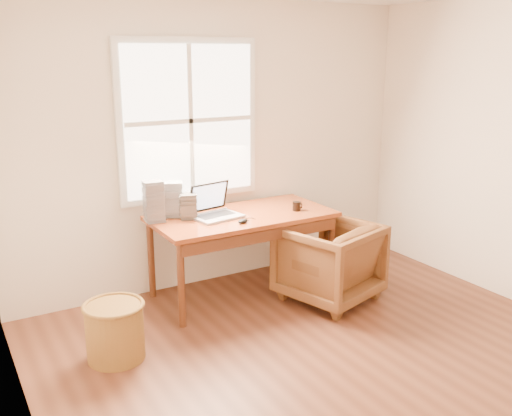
{
  "coord_description": "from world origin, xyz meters",
  "views": [
    {
      "loc": [
        -2.33,
        -2.45,
        2.13
      ],
      "look_at": [
        0.05,
        1.65,
        0.83
      ],
      "focal_mm": 40.0,
      "sensor_mm": 36.0,
      "label": 1
    }
  ],
  "objects_px": {
    "desk": "(242,216)",
    "wicker_stool": "(115,332)",
    "cd_stack_a": "(174,199)",
    "armchair": "(329,262)",
    "coffee_mug": "(297,206)",
    "laptop": "(217,202)"
  },
  "relations": [
    {
      "from": "desk",
      "to": "wicker_stool",
      "type": "bearing_deg",
      "value": -157.55
    },
    {
      "from": "desk",
      "to": "cd_stack_a",
      "type": "bearing_deg",
      "value": 157.41
    },
    {
      "from": "armchair",
      "to": "coffee_mug",
      "type": "bearing_deg",
      "value": -88.33
    },
    {
      "from": "laptop",
      "to": "cd_stack_a",
      "type": "bearing_deg",
      "value": 132.69
    },
    {
      "from": "desk",
      "to": "laptop",
      "type": "relative_size",
      "value": 3.88
    },
    {
      "from": "coffee_mug",
      "to": "desk",
      "type": "bearing_deg",
      "value": 149.85
    },
    {
      "from": "wicker_stool",
      "to": "cd_stack_a",
      "type": "xyz_separation_m",
      "value": [
        0.8,
        0.78,
        0.7
      ]
    },
    {
      "from": "armchair",
      "to": "coffee_mug",
      "type": "height_order",
      "value": "coffee_mug"
    },
    {
      "from": "armchair",
      "to": "cd_stack_a",
      "type": "distance_m",
      "value": 1.46
    },
    {
      "from": "laptop",
      "to": "cd_stack_a",
      "type": "height_order",
      "value": "cd_stack_a"
    },
    {
      "from": "cd_stack_a",
      "to": "coffee_mug",
      "type": "bearing_deg",
      "value": -19.97
    },
    {
      "from": "armchair",
      "to": "laptop",
      "type": "height_order",
      "value": "laptop"
    },
    {
      "from": "laptop",
      "to": "coffee_mug",
      "type": "relative_size",
      "value": 4.98
    },
    {
      "from": "wicker_stool",
      "to": "laptop",
      "type": "distance_m",
      "value": 1.41
    },
    {
      "from": "desk",
      "to": "coffee_mug",
      "type": "bearing_deg",
      "value": -16.87
    },
    {
      "from": "desk",
      "to": "wicker_stool",
      "type": "relative_size",
      "value": 3.9
    },
    {
      "from": "laptop",
      "to": "cd_stack_a",
      "type": "xyz_separation_m",
      "value": [
        -0.3,
        0.23,
        0.01
      ]
    },
    {
      "from": "desk",
      "to": "coffee_mug",
      "type": "distance_m",
      "value": 0.51
    },
    {
      "from": "desk",
      "to": "armchair",
      "type": "distance_m",
      "value": 0.86
    },
    {
      "from": "laptop",
      "to": "coffee_mug",
      "type": "xyz_separation_m",
      "value": [
        0.73,
        -0.14,
        -0.11
      ]
    },
    {
      "from": "armchair",
      "to": "cd_stack_a",
      "type": "bearing_deg",
      "value": -48.65
    },
    {
      "from": "desk",
      "to": "armchair",
      "type": "xyz_separation_m",
      "value": [
        0.6,
        -0.5,
        -0.38
      ]
    }
  ]
}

